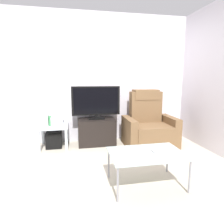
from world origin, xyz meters
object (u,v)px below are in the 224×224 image
(television, at_px, (96,102))
(book_leftmost, at_px, (47,120))
(recliner_armchair, at_px, (149,126))
(game_console, at_px, (61,118))
(side_table, at_px, (54,129))
(subwoofer_box, at_px, (54,140))
(book_middle, at_px, (50,121))
(cell_phone, at_px, (156,152))
(coffee_table, at_px, (147,155))
(tv_stand, at_px, (97,131))
(book_rightmost, at_px, (52,121))

(television, relative_size, book_leftmost, 4.42)
(recliner_armchair, xyz_separation_m, game_console, (-1.69, 0.20, 0.18))
(side_table, bearing_deg, recliner_armchair, -5.88)
(television, height_order, recliner_armchair, television)
(side_table, height_order, subwoofer_box, side_table)
(book_middle, bearing_deg, book_leftmost, 180.00)
(cell_phone, bearing_deg, coffee_table, 175.18)
(subwoofer_box, relative_size, cell_phone, 1.93)
(television, height_order, subwoofer_box, television)
(book_leftmost, relative_size, game_console, 0.87)
(subwoofer_box, distance_m, book_middle, 0.38)
(recliner_armchair, distance_m, cell_phone, 1.51)
(tv_stand, distance_m, side_table, 0.83)
(book_middle, bearing_deg, cell_phone, -48.62)
(tv_stand, bearing_deg, book_rightmost, -176.32)
(side_table, relative_size, cell_phone, 3.60)
(book_middle, xyz_separation_m, coffee_table, (1.29, -1.60, -0.13))
(game_console, relative_size, cell_phone, 1.63)
(book_rightmost, xyz_separation_m, game_console, (0.16, 0.03, 0.04))
(book_leftmost, bearing_deg, cell_phone, -47.64)
(book_rightmost, bearing_deg, television, 4.97)
(television, bearing_deg, book_leftmost, -175.46)
(tv_stand, relative_size, coffee_table, 0.81)
(cell_phone, bearing_deg, game_console, 121.14)
(book_rightmost, bearing_deg, recliner_armchair, -5.21)
(book_rightmost, xyz_separation_m, cell_phone, (1.38, -1.60, -0.09))
(television, bearing_deg, book_middle, -175.20)
(game_console, bearing_deg, tv_stand, 2.04)
(coffee_table, distance_m, cell_phone, 0.12)
(recliner_armchair, bearing_deg, book_middle, 174.54)
(coffee_table, bearing_deg, book_middle, 128.96)
(subwoofer_box, relative_size, book_rightmost, 1.79)
(recliner_armchair, height_order, side_table, recliner_armchair)
(television, height_order, book_leftmost, television)
(tv_stand, relative_size, side_table, 1.35)
(recliner_armchair, bearing_deg, game_console, 172.95)
(television, relative_size, game_console, 3.86)
(game_console, height_order, coffee_table, game_console)
(side_table, distance_m, subwoofer_box, 0.22)
(subwoofer_box, xyz_separation_m, book_middle, (-0.05, -0.02, 0.38))
(tv_stand, bearing_deg, subwoofer_box, -177.62)
(tv_stand, distance_m, book_rightmost, 0.88)
(subwoofer_box, bearing_deg, game_console, 3.95)
(recliner_armchair, xyz_separation_m, coffee_table, (-0.59, -1.43, 0.02))
(tv_stand, relative_size, subwoofer_box, 2.51)
(television, distance_m, coffee_table, 1.78)
(television, xyz_separation_m, book_middle, (-0.87, -0.07, -0.33))
(book_leftmost, distance_m, book_middle, 0.05)
(book_leftmost, bearing_deg, book_middle, 0.00)
(book_rightmost, bearing_deg, game_console, 10.31)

